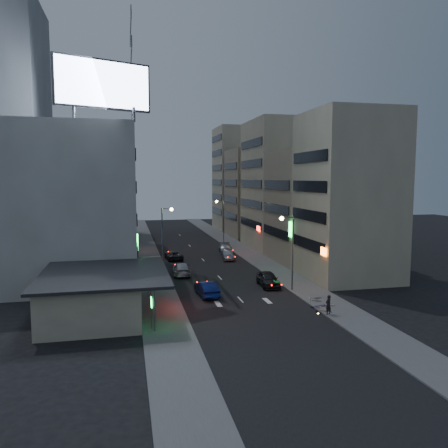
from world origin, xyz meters
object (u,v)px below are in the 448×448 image
object	(u,v)px
scooter_silver_b	(320,291)
parked_car_right_near	(268,279)
road_car_blue	(207,289)
scooter_black_a	(331,305)
road_car_silver	(182,269)
parked_car_right_far	(226,248)
person	(328,305)
parked_car_right_mid	(228,255)
parked_car_left	(174,255)
scooter_silver_a	(334,299)
scooter_blue	(325,299)
scooter_black_b	(321,296)

from	to	relation	value
scooter_silver_b	parked_car_right_near	bearing A→B (deg)	35.23
road_car_blue	scooter_black_a	bearing A→B (deg)	137.16
road_car_silver	road_car_blue	bearing A→B (deg)	101.73
parked_car_right_far	road_car_blue	distance (m)	26.27
road_car_blue	person	distance (m)	12.82
scooter_black_a	scooter_silver_b	xyz separation A→B (m)	(1.00, 4.58, 0.06)
parked_car_right_mid	scooter_black_a	xyz separation A→B (m)	(3.39, -27.11, -0.05)
parked_car_left	scooter_silver_a	distance (m)	29.86
scooter_silver_a	scooter_blue	xyz separation A→B (m)	(-0.85, 0.25, 0.07)
parked_car_right_mid	person	xyz separation A→B (m)	(2.67, -27.93, 0.30)
parked_car_left	scooter_silver_a	bearing A→B (deg)	110.06
road_car_blue	scooter_silver_a	distance (m)	12.81
scooter_blue	parked_car_right_mid	bearing A→B (deg)	-4.90
person	scooter_silver_b	bearing A→B (deg)	-133.54
scooter_blue	scooter_silver_b	world-z (taller)	scooter_blue
parked_car_right_far	road_car_blue	xyz separation A→B (m)	(-7.77, -25.09, 0.04)
road_car_blue	scooter_silver_b	world-z (taller)	road_car_blue
scooter_black_a	scooter_silver_a	bearing A→B (deg)	-12.82
parked_car_left	parked_car_right_far	distance (m)	9.85
scooter_black_a	person	bearing A→B (deg)	158.91
road_car_blue	parked_car_right_near	bearing A→B (deg)	-166.25
scooter_black_a	parked_car_right_mid	bearing A→B (deg)	27.25
scooter_black_b	road_car_blue	bearing A→B (deg)	88.15
road_car_blue	scooter_black_a	distance (m)	12.83
parked_car_left	road_car_blue	xyz separation A→B (m)	(1.19, -21.00, 0.11)
road_car_silver	scooter_black_a	world-z (taller)	road_car_silver
person	scooter_silver_b	xyz separation A→B (m)	(1.72, 5.40, -0.29)
scooter_blue	scooter_black_b	size ratio (longest dim) A/B	1.19
road_car_blue	parked_car_right_far	bearing A→B (deg)	-111.89
parked_car_right_mid	road_car_silver	distance (m)	11.87
scooter_black_b	person	bearing A→B (deg)	-175.64
parked_car_right_mid	parked_car_right_far	distance (m)	6.01
parked_car_right_near	parked_car_right_mid	xyz separation A→B (m)	(-0.80, 16.68, -0.13)
parked_car_left	scooter_silver_a	world-z (taller)	parked_car_left
road_car_silver	scooter_black_b	xyz separation A→B (m)	(11.94, -15.02, -0.15)
parked_car_right_near	scooter_silver_a	bearing A→B (deg)	-63.47
parked_car_right_far	scooter_silver_b	distance (m)	28.64
parked_car_right_mid	scooter_silver_b	distance (m)	22.96
road_car_blue	road_car_silver	bearing A→B (deg)	-87.64
parked_car_right_far	scooter_black_b	world-z (taller)	parked_car_right_far
parked_car_right_near	scooter_blue	bearing A→B (deg)	-67.90
parked_car_right_mid	scooter_black_b	bearing A→B (deg)	-73.63
road_car_silver	parked_car_right_mid	bearing A→B (deg)	-127.58
parked_car_right_near	parked_car_right_far	xyz separation A→B (m)	(0.27, 22.59, -0.09)
parked_car_left	parked_car_right_mid	bearing A→B (deg)	162.49
parked_car_left	parked_car_right_far	size ratio (longest dim) A/B	0.95
parked_car_right_near	parked_car_right_far	world-z (taller)	parked_car_right_near
parked_car_left	road_car_blue	distance (m)	21.03
parked_car_right_far	scooter_silver_b	world-z (taller)	parked_car_right_far
parked_car_left	road_car_blue	world-z (taller)	road_car_blue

